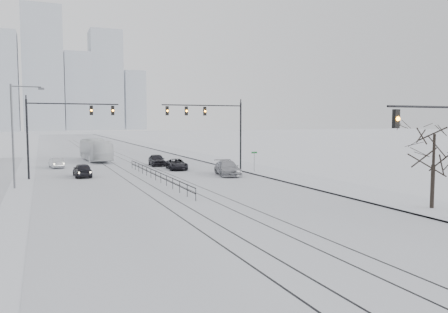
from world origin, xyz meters
The scene contains 19 objects.
ground centered at (0.00, 0.00, 0.00)m, with size 500.00×500.00×0.00m, color white.
road centered at (0.00, 60.00, 0.01)m, with size 22.00×260.00×0.02m, color silver.
sidewalk_east centered at (13.50, 60.00, 0.08)m, with size 5.00×260.00×0.16m, color silver.
curb centered at (11.05, 60.00, 0.06)m, with size 0.10×260.00×0.12m, color gray.
tram_rails centered at (0.00, 40.00, 0.02)m, with size 5.30×180.00×0.01m.
skyline centered at (5.02, 273.63, 30.65)m, with size 96.00×48.00×72.00m.
traffic_mast_near centered at (10.79, 6.00, 4.56)m, with size 6.10×0.37×7.00m.
traffic_mast_ne centered at (8.15, 34.99, 5.76)m, with size 9.60×0.37×8.00m.
traffic_mast_nw centered at (-8.52, 36.00, 5.57)m, with size 9.10×0.37×8.00m.
street_light_west centered at (-12.20, 30.00, 5.21)m, with size 2.73×0.25×9.00m.
bare_tree centered at (13.20, 9.00, 4.49)m, with size 4.40×4.40×6.10m.
median_fence centered at (0.00, 30.00, 0.53)m, with size 0.06×24.00×1.00m.
street_sign centered at (11.80, 32.00, 1.61)m, with size 0.70×0.06×2.40m.
sedan_sb_inner centered at (-6.36, 35.69, 0.72)m, with size 1.70×4.21×1.44m, color black.
sedan_sb_outer centered at (-8.60, 46.26, 0.65)m, with size 1.39×3.97×1.31m, color silver.
sedan_nb_front centered at (4.69, 38.52, 0.64)m, with size 2.13×4.61×1.28m, color black.
sedan_nb_right centered at (8.11, 31.05, 0.78)m, with size 2.17×5.35×1.55m, color #9E9FA5.
sedan_nb_far centered at (3.63, 44.01, 0.75)m, with size 1.78×4.41×1.50m, color black.
box_truck centered at (-2.95, 54.22, 1.59)m, with size 2.67×11.40×3.18m, color white.
Camera 1 is at (-10.24, -11.70, 5.83)m, focal length 35.00 mm.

